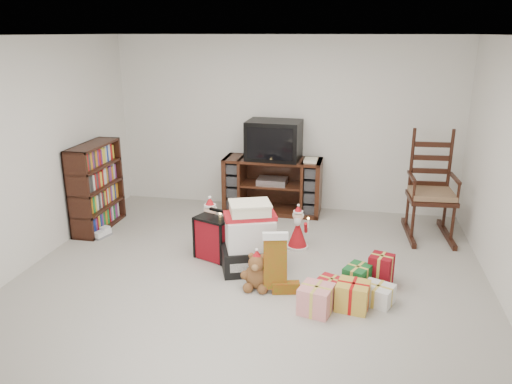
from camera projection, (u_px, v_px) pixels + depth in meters
room at (248, 169)px, 4.90m from camera, size 5.01×5.01×2.51m
tv_stand at (272, 185)px, 7.25m from camera, size 1.41×0.51×0.80m
bookshelf at (96, 188)px, 6.61m from camera, size 0.31×0.94×1.15m
rocking_chair at (430, 199)px, 6.41m from camera, size 0.63×0.97×1.42m
gift_pile at (250, 241)px, 5.47m from camera, size 0.73×0.63×0.77m
red_suitcase at (213, 238)px, 5.75m from camera, size 0.44×0.34×0.60m
stocking at (275, 262)px, 5.01m from camera, size 0.32×0.20×0.64m
teddy_bear at (257, 273)px, 5.12m from camera, size 0.26×0.23×0.38m
santa_figurine at (298, 232)px, 6.06m from camera, size 0.27×0.26×0.56m
mrs_claus_figurine at (211, 230)px, 6.01m from camera, size 0.33×0.31×0.67m
sneaker_pair at (97, 233)px, 6.45m from camera, size 0.32×0.27×0.09m
gift_cluster at (353, 286)px, 4.93m from camera, size 0.76×1.06×0.26m
crt_television at (274, 140)px, 7.03m from camera, size 0.77×0.58×0.55m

